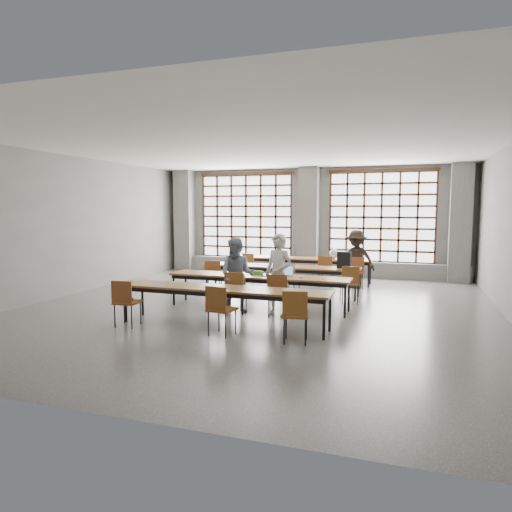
{
  "coord_description": "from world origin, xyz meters",
  "views": [
    {
      "loc": [
        3.12,
        -9.37,
        2.19
      ],
      "look_at": [
        -0.19,
        0.4,
        1.1
      ],
      "focal_mm": 32.0,
      "sensor_mm": 36.0,
      "label": 1
    }
  ],
  "objects_px": {
    "desk_row_c": "(258,278)",
    "student_male": "(278,275)",
    "chair_back_left": "(250,265)",
    "chair_near_left": "(125,298)",
    "chair_mid_right": "(350,281)",
    "mouse": "(301,277)",
    "chair_mid_left": "(213,274)",
    "student_female": "(237,275)",
    "chair_near_right": "(295,311)",
    "desk_row_b": "(280,268)",
    "plastic_bag": "(334,254)",
    "desk_row_a": "(303,260)",
    "chair_mid_centre": "(289,278)",
    "desk_row_d": "(224,291)",
    "laptop_front": "(285,273)",
    "chair_front_left": "(235,288)",
    "red_pouch": "(127,300)",
    "phone": "(265,276)",
    "backpack": "(344,260)",
    "student_back": "(356,259)",
    "chair_back_right": "(356,269)",
    "chair_near_mid": "(220,305)",
    "green_box": "(257,273)",
    "laptop_back": "(350,257)",
    "chair_back_mid": "(326,268)",
    "chair_front_right": "(277,291)"
  },
  "relations": [
    {
      "from": "chair_mid_centre",
      "to": "green_box",
      "type": "relative_size",
      "value": 3.52
    },
    {
      "from": "chair_mid_right",
      "to": "laptop_front",
      "type": "xyz_separation_m",
      "value": [
        -1.26,
        -1.02,
        0.25
      ]
    },
    {
      "from": "mouse",
      "to": "red_pouch",
      "type": "height_order",
      "value": "mouse"
    },
    {
      "from": "chair_back_mid",
      "to": "chair_front_left",
      "type": "bearing_deg",
      "value": -107.88
    },
    {
      "from": "chair_mid_centre",
      "to": "student_female",
      "type": "height_order",
      "value": "student_female"
    },
    {
      "from": "desk_row_d",
      "to": "laptop_back",
      "type": "xyz_separation_m",
      "value": [
        1.61,
        5.55,
        0.13
      ]
    },
    {
      "from": "desk_row_d",
      "to": "laptop_back",
      "type": "height_order",
      "value": "laptop_back"
    },
    {
      "from": "desk_row_d",
      "to": "laptop_front",
      "type": "bearing_deg",
      "value": 68.76
    },
    {
      "from": "student_male",
      "to": "laptop_front",
      "type": "relative_size",
      "value": 3.82
    },
    {
      "from": "chair_near_left",
      "to": "student_male",
      "type": "relative_size",
      "value": 0.52
    },
    {
      "from": "desk_row_c",
      "to": "student_male",
      "type": "relative_size",
      "value": 2.38
    },
    {
      "from": "chair_mid_left",
      "to": "student_female",
      "type": "relative_size",
      "value": 0.56
    },
    {
      "from": "desk_row_a",
      "to": "chair_mid_right",
      "type": "xyz_separation_m",
      "value": [
        1.7,
        -2.65,
        -0.13
      ]
    },
    {
      "from": "chair_mid_right",
      "to": "mouse",
      "type": "distance_m",
      "value": 1.46
    },
    {
      "from": "desk_row_d",
      "to": "red_pouch",
      "type": "relative_size",
      "value": 20.0
    },
    {
      "from": "desk_row_d",
      "to": "phone",
      "type": "relative_size",
      "value": 30.77
    },
    {
      "from": "chair_back_left",
      "to": "chair_back_right",
      "type": "bearing_deg",
      "value": -0.03
    },
    {
      "from": "student_female",
      "to": "plastic_bag",
      "type": "height_order",
      "value": "student_female"
    },
    {
      "from": "chair_back_right",
      "to": "student_back",
      "type": "xyz_separation_m",
      "value": [
        -0.02,
        0.13,
        0.26
      ]
    },
    {
      "from": "chair_front_left",
      "to": "chair_back_left",
      "type": "bearing_deg",
      "value": 104.8
    },
    {
      "from": "chair_near_right",
      "to": "student_female",
      "type": "relative_size",
      "value": 0.56
    },
    {
      "from": "chair_back_left",
      "to": "chair_near_left",
      "type": "xyz_separation_m",
      "value": [
        -0.52,
        -5.45,
        0.0
      ]
    },
    {
      "from": "chair_front_left",
      "to": "desk_row_d",
      "type": "bearing_deg",
      "value": -80.64
    },
    {
      "from": "mouse",
      "to": "chair_mid_centre",
      "type": "bearing_deg",
      "value": 115.88
    },
    {
      "from": "desk_row_a",
      "to": "chair_mid_centre",
      "type": "height_order",
      "value": "chair_mid_centre"
    },
    {
      "from": "chair_front_left",
      "to": "phone",
      "type": "distance_m",
      "value": 0.74
    },
    {
      "from": "green_box",
      "to": "student_female",
      "type": "bearing_deg",
      "value": -113.32
    },
    {
      "from": "student_female",
      "to": "red_pouch",
      "type": "xyz_separation_m",
      "value": [
        -1.52,
        -1.72,
        -0.29
      ]
    },
    {
      "from": "chair_back_mid",
      "to": "student_female",
      "type": "xyz_separation_m",
      "value": [
        -1.23,
        -3.65,
        0.25
      ]
    },
    {
      "from": "desk_row_d",
      "to": "chair_near_mid",
      "type": "distance_m",
      "value": 0.67
    },
    {
      "from": "desk_row_b",
      "to": "plastic_bag",
      "type": "xyz_separation_m",
      "value": [
        1.03,
        2.08,
        0.21
      ]
    },
    {
      "from": "chair_front_left",
      "to": "green_box",
      "type": "height_order",
      "value": "chair_front_left"
    },
    {
      "from": "chair_mid_right",
      "to": "student_back",
      "type": "relative_size",
      "value": 0.55
    },
    {
      "from": "student_back",
      "to": "red_pouch",
      "type": "bearing_deg",
      "value": -112.67
    },
    {
      "from": "chair_front_right",
      "to": "chair_front_left",
      "type": "bearing_deg",
      "value": -179.93
    },
    {
      "from": "chair_back_left",
      "to": "chair_front_left",
      "type": "xyz_separation_m",
      "value": [
        1.0,
        -3.78,
        0.0
      ]
    },
    {
      "from": "desk_row_c",
      "to": "desk_row_d",
      "type": "height_order",
      "value": "same"
    },
    {
      "from": "backpack",
      "to": "student_back",
      "type": "bearing_deg",
      "value": 90.63
    },
    {
      "from": "chair_near_right",
      "to": "red_pouch",
      "type": "bearing_deg",
      "value": 178.61
    },
    {
      "from": "chair_mid_right",
      "to": "backpack",
      "type": "bearing_deg",
      "value": 108.26
    },
    {
      "from": "desk_row_b",
      "to": "chair_near_right",
      "type": "height_order",
      "value": "chair_near_right"
    },
    {
      "from": "chair_mid_left",
      "to": "chair_front_left",
      "type": "distance_m",
      "value": 2.17
    },
    {
      "from": "chair_front_left",
      "to": "student_male",
      "type": "relative_size",
      "value": 0.52
    },
    {
      "from": "chair_near_mid",
      "to": "chair_near_right",
      "type": "distance_m",
      "value": 1.32
    },
    {
      "from": "desk_row_b",
      "to": "green_box",
      "type": "xyz_separation_m",
      "value": [
        -0.06,
        -1.67,
        0.11
      ]
    },
    {
      "from": "desk_row_c",
      "to": "student_male",
      "type": "xyz_separation_m",
      "value": [
        0.6,
        -0.5,
        0.17
      ]
    },
    {
      "from": "student_female",
      "to": "phone",
      "type": "xyz_separation_m",
      "value": [
        0.48,
        0.4,
        -0.05
      ]
    },
    {
      "from": "chair_mid_right",
      "to": "backpack",
      "type": "relative_size",
      "value": 2.2
    },
    {
      "from": "desk_row_a",
      "to": "chair_mid_left",
      "type": "height_order",
      "value": "chair_mid_left"
    },
    {
      "from": "student_male",
      "to": "backpack",
      "type": "distance_m",
      "value": 2.51
    }
  ]
}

